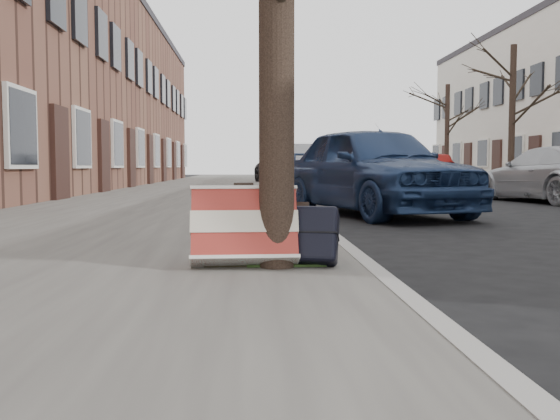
{
  "coord_description": "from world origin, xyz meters",
  "views": [
    {
      "loc": [
        -2.1,
        -3.51,
        0.82
      ],
      "look_at": [
        -1.9,
        0.8,
        0.52
      ],
      "focal_mm": 40.0,
      "sensor_mm": 36.0,
      "label": 1
    }
  ],
  "objects_px": {
    "suitcase_red": "(244,227)",
    "suitcase_navy": "(298,234)",
    "car_near_mid": "(319,168)",
    "car_near_front": "(373,169)"
  },
  "relations": [
    {
      "from": "suitcase_red",
      "to": "suitcase_navy",
      "type": "bearing_deg",
      "value": 2.89
    },
    {
      "from": "car_near_mid",
      "to": "suitcase_red",
      "type": "bearing_deg",
      "value": -95.56
    },
    {
      "from": "suitcase_navy",
      "to": "car_near_mid",
      "type": "height_order",
      "value": "car_near_mid"
    },
    {
      "from": "suitcase_navy",
      "to": "car_near_front",
      "type": "distance_m",
      "value": 6.33
    },
    {
      "from": "car_near_front",
      "to": "suitcase_red",
      "type": "bearing_deg",
      "value": -126.77
    },
    {
      "from": "suitcase_red",
      "to": "car_near_mid",
      "type": "xyz_separation_m",
      "value": [
        2.19,
        15.16,
        0.37
      ]
    },
    {
      "from": "suitcase_red",
      "to": "car_near_mid",
      "type": "bearing_deg",
      "value": 79.7
    },
    {
      "from": "suitcase_red",
      "to": "suitcase_navy",
      "type": "relative_size",
      "value": 1.29
    },
    {
      "from": "suitcase_red",
      "to": "suitcase_navy",
      "type": "height_order",
      "value": "suitcase_red"
    },
    {
      "from": "suitcase_red",
      "to": "car_near_front",
      "type": "xyz_separation_m",
      "value": [
        2.11,
        6.11,
        0.37
      ]
    }
  ]
}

